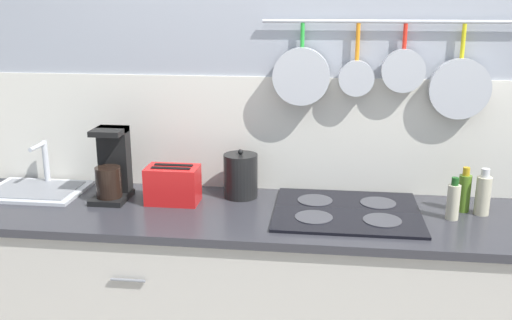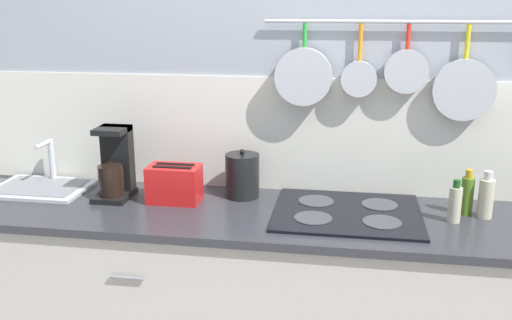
# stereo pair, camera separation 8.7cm
# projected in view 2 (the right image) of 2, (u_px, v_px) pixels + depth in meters

# --- Properties ---
(wall_back) EXTENTS (7.20, 0.15, 2.60)m
(wall_back) POSITION_uv_depth(u_px,v_px,m) (346.00, 114.00, 2.59)
(wall_back) COLOR #999EA8
(wall_back) RESTS_ON ground_plane
(cabinet_base) EXTENTS (3.30, 0.60, 0.88)m
(cabinet_base) POSITION_uv_depth(u_px,v_px,m) (336.00, 318.00, 2.49)
(cabinet_base) COLOR #B7B2A8
(cabinet_base) RESTS_ON ground_plane
(countertop) EXTENTS (3.34, 0.62, 0.03)m
(countertop) POSITION_uv_depth(u_px,v_px,m) (341.00, 221.00, 2.36)
(countertop) COLOR #2D2D33
(countertop) RESTS_ON cabinet_base
(sink_basin) EXTENTS (0.44, 0.33, 0.22)m
(sink_basin) POSITION_uv_depth(u_px,v_px,m) (42.00, 185.00, 2.70)
(sink_basin) COLOR #B7BABF
(sink_basin) RESTS_ON countertop
(coffee_maker) EXTENTS (0.15, 0.20, 0.32)m
(coffee_maker) POSITION_uv_depth(u_px,v_px,m) (115.00, 168.00, 2.57)
(coffee_maker) COLOR black
(coffee_maker) RESTS_ON countertop
(toaster) EXTENTS (0.24, 0.14, 0.17)m
(toaster) POSITION_uv_depth(u_px,v_px,m) (174.00, 184.00, 2.52)
(toaster) COLOR red
(toaster) RESTS_ON countertop
(kettle) EXTENTS (0.15, 0.15, 0.22)m
(kettle) POSITION_uv_depth(u_px,v_px,m) (242.00, 175.00, 2.58)
(kettle) COLOR black
(kettle) RESTS_ON countertop
(cooktop) EXTENTS (0.61, 0.51, 0.01)m
(cooktop) POSITION_uv_depth(u_px,v_px,m) (347.00, 212.00, 2.39)
(cooktop) COLOR black
(cooktop) RESTS_ON countertop
(bottle_olive_oil) EXTENTS (0.05, 0.05, 0.18)m
(bottle_olive_oil) POSITION_uv_depth(u_px,v_px,m) (455.00, 203.00, 2.29)
(bottle_olive_oil) COLOR #BFB799
(bottle_olive_oil) RESTS_ON countertop
(bottle_cooking_wine) EXTENTS (0.05, 0.05, 0.19)m
(bottle_cooking_wine) POSITION_uv_depth(u_px,v_px,m) (467.00, 195.00, 2.37)
(bottle_cooking_wine) COLOR #4C721E
(bottle_cooking_wine) RESTS_ON countertop
(bottle_vinegar) EXTENTS (0.06, 0.06, 0.20)m
(bottle_vinegar) POSITION_uv_depth(u_px,v_px,m) (486.00, 197.00, 2.33)
(bottle_vinegar) COLOR #BFB799
(bottle_vinegar) RESTS_ON countertop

